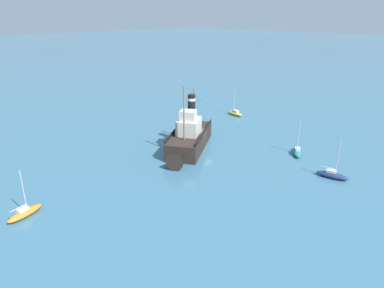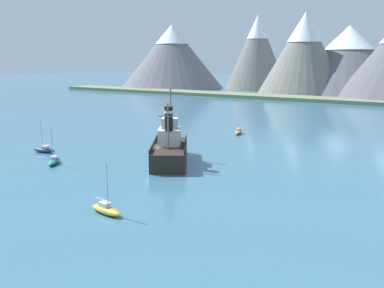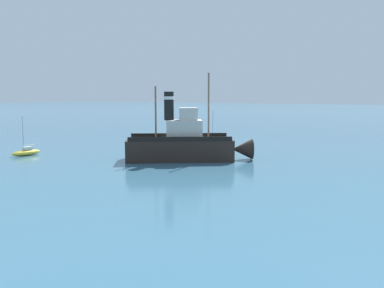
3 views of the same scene
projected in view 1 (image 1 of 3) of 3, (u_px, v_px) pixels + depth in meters
ground_plane at (204, 147)px, 51.61m from camera, size 600.00×600.00×0.00m
old_tugboat at (189, 137)px, 50.10m from camera, size 10.47×14.01×9.90m
sailboat_teal at (297, 151)px, 48.73m from camera, size 3.05×3.76×4.90m
sailboat_orange at (25, 213)px, 33.89m from camera, size 2.12×3.96×4.90m
sailboat_navy at (332, 175)px, 41.74m from camera, size 3.95×1.87×4.90m
sailboat_yellow at (235, 113)px, 67.28m from camera, size 3.91×1.59×4.90m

